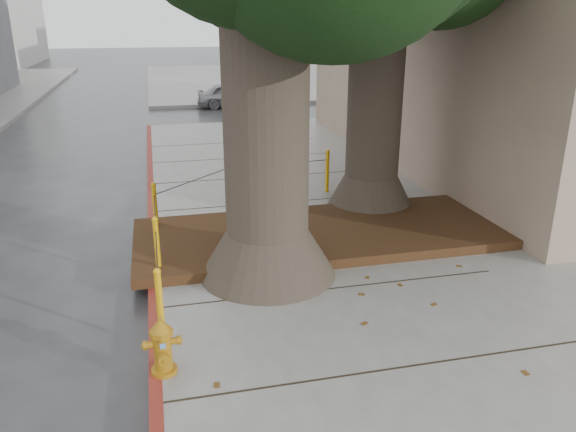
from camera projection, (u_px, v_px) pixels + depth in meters
name	position (u px, v px, depth m)	size (l,w,h in m)	color
ground	(344.00, 387.00, 6.13)	(140.00, 140.00, 0.00)	#28282B
sidewalk_far	(280.00, 79.00, 34.87)	(16.00, 20.00, 0.15)	slate
curb_red	(154.00, 296.00, 7.95)	(0.14, 26.00, 0.16)	maroon
planter_bed	(321.00, 233.00, 9.82)	(6.40, 2.60, 0.16)	black
building_side_white	(466.00, 2.00, 31.90)	(10.00, 10.00, 9.00)	silver
bollard_ring	(216.00, 209.00, 9.72)	(3.79, 5.39, 0.95)	#EAA50D
fire_hydrant	(162.00, 346.00, 6.03)	(0.36, 0.32, 0.68)	#B27612
car_silver	(233.00, 95.00, 24.47)	(1.26, 3.12, 1.06)	#949499
car_red	(423.00, 89.00, 26.56)	(1.14, 3.28, 1.08)	maroon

